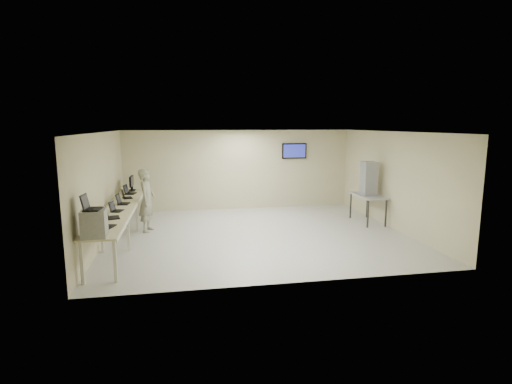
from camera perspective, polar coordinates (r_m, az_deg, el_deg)
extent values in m
cube|color=beige|center=(11.09, 0.19, -6.04)|extent=(8.00, 7.00, 0.01)
cube|color=silver|center=(10.68, 0.20, 8.58)|extent=(8.00, 7.00, 0.01)
cube|color=#B5AA89|center=(14.22, -2.41, 3.19)|extent=(8.00, 0.01, 2.80)
cube|color=#B5AA89|center=(7.44, 5.17, -2.81)|extent=(8.00, 0.01, 2.80)
cube|color=#B5AA89|center=(10.81, -21.14, 0.49)|extent=(0.01, 7.00, 2.80)
cube|color=#B5AA89|center=(12.18, 19.03, 1.58)|extent=(0.01, 7.00, 2.80)
cube|color=#2F2E2E|center=(14.56, 5.44, 5.87)|extent=(0.15, 0.04, 0.15)
cube|color=black|center=(14.52, 5.48, 5.86)|extent=(0.90, 0.06, 0.55)
cube|color=navy|center=(14.49, 5.52, 5.85)|extent=(0.82, 0.01, 0.47)
cube|color=beige|center=(10.83, -18.89, -2.16)|extent=(0.75, 6.00, 0.04)
cube|color=beige|center=(10.79, -16.91, -2.27)|extent=(0.02, 6.00, 0.06)
cube|color=beige|center=(8.29, -23.65, -9.24)|extent=(0.06, 0.06, 0.86)
cube|color=beige|center=(8.18, -19.50, -9.25)|extent=(0.06, 0.06, 0.86)
cube|color=beige|center=(10.12, -21.17, -5.73)|extent=(0.06, 0.06, 0.86)
cube|color=beige|center=(10.02, -17.79, -5.68)|extent=(0.06, 0.06, 0.86)
cube|color=beige|center=(11.84, -19.59, -3.45)|extent=(0.06, 0.06, 0.86)
cube|color=beige|center=(11.76, -16.70, -3.39)|extent=(0.06, 0.06, 0.86)
cube|color=beige|center=(13.73, -18.33, -1.63)|extent=(0.06, 0.06, 0.86)
cube|color=beige|center=(13.66, -15.84, -1.56)|extent=(0.06, 0.06, 0.86)
cube|color=gray|center=(8.14, -22.12, -4.15)|extent=(0.46, 0.52, 0.52)
cube|color=black|center=(8.08, -22.24, -2.28)|extent=(0.31, 0.41, 0.02)
cube|color=black|center=(8.08, -23.27, -1.25)|extent=(0.11, 0.37, 0.28)
cube|color=black|center=(8.08, -23.16, -1.25)|extent=(0.08, 0.32, 0.23)
cube|color=black|center=(8.81, -20.66, -4.69)|extent=(0.39, 0.47, 0.02)
cube|color=black|center=(8.80, -21.64, -3.72)|extent=(0.18, 0.38, 0.29)
cube|color=black|center=(8.80, -21.54, -3.72)|extent=(0.15, 0.33, 0.24)
cube|color=black|center=(9.62, -19.72, -3.46)|extent=(0.34, 0.42, 0.02)
cube|color=black|center=(9.61, -20.55, -2.64)|extent=(0.15, 0.35, 0.26)
cube|color=black|center=(9.61, -20.46, -2.64)|extent=(0.12, 0.31, 0.22)
cube|color=black|center=(10.33, -19.19, -2.57)|extent=(0.30, 0.37, 0.02)
cube|color=black|center=(10.32, -19.87, -1.90)|extent=(0.13, 0.31, 0.23)
cube|color=black|center=(10.32, -19.79, -1.90)|extent=(0.11, 0.27, 0.19)
cube|color=black|center=(11.19, -18.36, -1.60)|extent=(0.30, 0.39, 0.02)
cube|color=black|center=(11.18, -19.05, -0.91)|extent=(0.11, 0.35, 0.26)
cube|color=black|center=(11.18, -18.98, -0.91)|extent=(0.08, 0.30, 0.21)
cube|color=black|center=(12.06, -17.89, -0.80)|extent=(0.33, 0.39, 0.02)
cube|color=black|center=(12.05, -18.50, -0.20)|extent=(0.15, 0.32, 0.24)
cube|color=black|center=(12.05, -18.43, -0.19)|extent=(0.13, 0.28, 0.20)
cube|color=black|center=(12.77, -17.48, -0.21)|extent=(0.33, 0.41, 0.02)
cube|color=black|center=(12.76, -18.11, 0.42)|extent=(0.13, 0.36, 0.27)
cube|color=black|center=(12.76, -18.04, 0.42)|extent=(0.11, 0.31, 0.22)
cylinder|color=black|center=(13.25, -17.36, 0.13)|extent=(0.22, 0.22, 0.02)
cube|color=black|center=(13.24, -17.38, 0.53)|extent=(0.04, 0.03, 0.17)
cube|color=black|center=(13.21, -17.43, 1.46)|extent=(0.05, 0.48, 0.32)
cube|color=black|center=(13.21, -17.30, 1.46)|extent=(0.00, 0.44, 0.28)
cylinder|color=black|center=(13.51, -17.23, 0.31)|extent=(0.21, 0.21, 0.02)
cube|color=black|center=(13.49, -17.25, 0.69)|extent=(0.04, 0.03, 0.17)
cube|color=black|center=(13.46, -17.30, 1.57)|extent=(0.05, 0.47, 0.31)
cube|color=black|center=(13.46, -17.18, 1.57)|extent=(0.00, 0.43, 0.27)
imported|color=gray|center=(11.62, -15.31, -1.14)|extent=(0.54, 0.72, 1.78)
cube|color=gray|center=(12.71, 15.73, -0.50)|extent=(0.67, 1.43, 0.04)
cube|color=#2F2E2E|center=(12.13, 15.70, -3.04)|extent=(0.04, 0.04, 0.82)
cube|color=#2F2E2E|center=(13.22, 13.37, -1.91)|extent=(0.04, 0.04, 0.82)
cube|color=#2F2E2E|center=(12.39, 18.06, -2.90)|extent=(0.04, 0.04, 0.82)
cube|color=#2F2E2E|center=(13.46, 15.58, -1.80)|extent=(0.04, 0.04, 0.82)
cube|color=#94979E|center=(12.68, 15.67, 0.04)|extent=(0.39, 0.43, 0.21)
cube|color=#94979E|center=(12.65, 15.71, 0.96)|extent=(0.39, 0.43, 0.21)
cube|color=#94979E|center=(12.62, 15.76, 1.89)|extent=(0.39, 0.43, 0.21)
cube|color=#94979E|center=(12.60, 15.80, 2.81)|extent=(0.39, 0.43, 0.21)
cube|color=#94979E|center=(12.58, 15.84, 3.75)|extent=(0.39, 0.43, 0.21)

